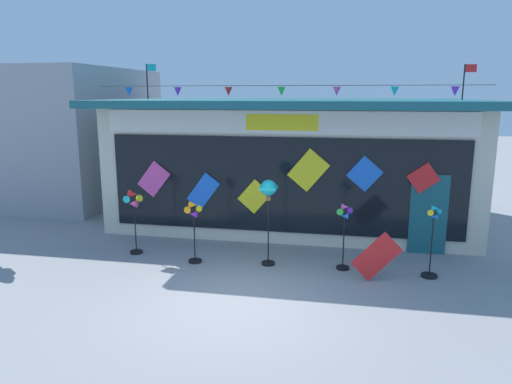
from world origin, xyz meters
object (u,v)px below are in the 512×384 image
(wind_spinner_center_right, at_px, (344,227))
(wind_spinner_right, at_px, (432,240))
(wind_spinner_far_left, at_px, (134,210))
(kite_shop_building, at_px, (294,159))
(wind_spinner_left, at_px, (194,223))
(wind_spinner_center_left, at_px, (269,195))
(display_kite_on_ground, at_px, (377,257))

(wind_spinner_center_right, xyz_separation_m, wind_spinner_right, (1.86, -0.12, -0.14))
(wind_spinner_far_left, bearing_deg, wind_spinner_right, -1.98)
(wind_spinner_far_left, bearing_deg, kite_shop_building, 51.03)
(wind_spinner_left, height_order, wind_spinner_center_left, wind_spinner_center_left)
(kite_shop_building, height_order, wind_spinner_far_left, kite_shop_building)
(kite_shop_building, distance_m, wind_spinner_center_right, 4.78)
(kite_shop_building, bearing_deg, display_kite_on_ground, -64.53)
(wind_spinner_far_left, relative_size, wind_spinner_left, 1.09)
(wind_spinner_left, bearing_deg, display_kite_on_ground, -4.25)
(display_kite_on_ground, bearing_deg, wind_spinner_center_right, 143.17)
(kite_shop_building, relative_size, wind_spinner_far_left, 6.54)
(wind_spinner_left, distance_m, wind_spinner_center_left, 1.87)
(display_kite_on_ground, bearing_deg, wind_spinner_right, 19.32)
(wind_spinner_far_left, distance_m, wind_spinner_center_right, 5.10)
(kite_shop_building, height_order, wind_spinner_left, kite_shop_building)
(wind_spinner_right, bearing_deg, display_kite_on_ground, -160.68)
(kite_shop_building, xyz_separation_m, wind_spinner_right, (3.50, -4.51, -1.04))
(wind_spinner_far_left, relative_size, display_kite_on_ground, 1.65)
(wind_spinner_center_right, height_order, wind_spinner_right, wind_spinner_right)
(wind_spinner_far_left, xyz_separation_m, wind_spinner_left, (1.65, -0.34, -0.16))
(wind_spinner_far_left, bearing_deg, wind_spinner_center_right, -1.37)
(kite_shop_building, xyz_separation_m, wind_spinner_far_left, (-3.46, -4.27, -0.77))
(kite_shop_building, bearing_deg, wind_spinner_right, -52.16)
(kite_shop_building, xyz_separation_m, wind_spinner_center_right, (1.64, -4.39, -0.90))
(wind_spinner_right, bearing_deg, wind_spinner_left, -178.93)
(wind_spinner_left, bearing_deg, wind_spinner_far_left, 168.38)
(wind_spinner_left, bearing_deg, wind_spinner_right, 1.07)
(wind_spinner_left, relative_size, wind_spinner_center_left, 0.74)
(display_kite_on_ground, bearing_deg, kite_shop_building, 115.47)
(kite_shop_building, bearing_deg, wind_spinner_center_left, -91.01)
(wind_spinner_far_left, height_order, wind_spinner_center_right, wind_spinner_far_left)
(wind_spinner_far_left, distance_m, display_kite_on_ground, 5.87)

